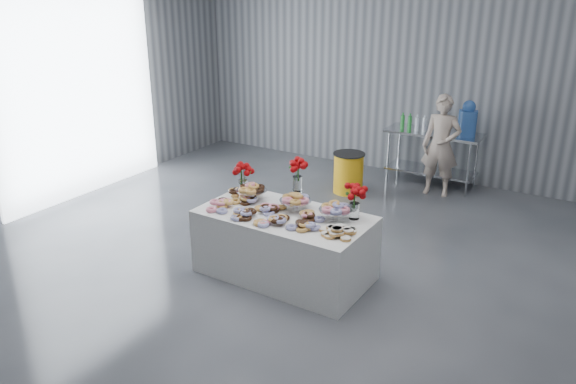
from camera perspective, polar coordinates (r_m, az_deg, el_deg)
name	(u,v)px	position (r m, az deg, el deg)	size (l,w,h in m)	color
ground	(260,283)	(6.34, -2.90, -9.19)	(9.00, 9.00, 0.00)	#393B41
room_walls	(236,37)	(5.73, -5.34, 15.44)	(8.04, 9.04, 4.02)	gray
display_table	(284,245)	(6.32, -0.36, -5.40)	(1.90, 1.00, 0.75)	white
prep_table	(433,149)	(9.34, 14.47, 4.30)	(1.50, 0.60, 0.90)	silver
donut_mounds	(282,212)	(6.11, -0.61, -2.04)	(1.80, 0.80, 0.09)	#DF9E51
cake_stand_left	(252,189)	(6.52, -3.72, 0.32)	(0.36, 0.36, 0.17)	silver
cake_stand_mid	(296,199)	(6.21, 0.77, -0.72)	(0.36, 0.36, 0.17)	silver
cake_stand_right	(336,208)	(5.98, 4.85, -1.66)	(0.36, 0.36, 0.17)	silver
danish_pile	(339,230)	(5.68, 5.19, -3.83)	(0.48, 0.48, 0.11)	silver
bouquet_left	(243,171)	(6.66, -4.65, 2.16)	(0.26, 0.26, 0.42)	white
bouquet_right	(355,193)	(5.99, 6.84, -0.10)	(0.26, 0.26, 0.42)	white
bouquet_center	(297,172)	(6.33, 0.96, 2.03)	(0.26, 0.26, 0.57)	silver
water_jug	(468,120)	(9.08, 17.79, 6.98)	(0.28, 0.28, 0.55)	#3C72CC
drink_bottles	(413,122)	(9.23, 12.61, 6.95)	(0.54, 0.08, 0.27)	#268C33
person	(441,146)	(8.92, 15.27, 4.56)	(0.57, 0.38, 1.57)	#CC8C93
trash_barrel	(348,173)	(8.86, 6.16, 1.96)	(0.50, 0.50, 0.64)	#F5AE14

